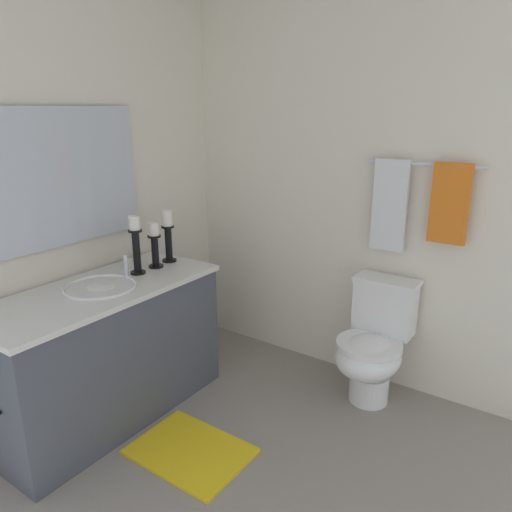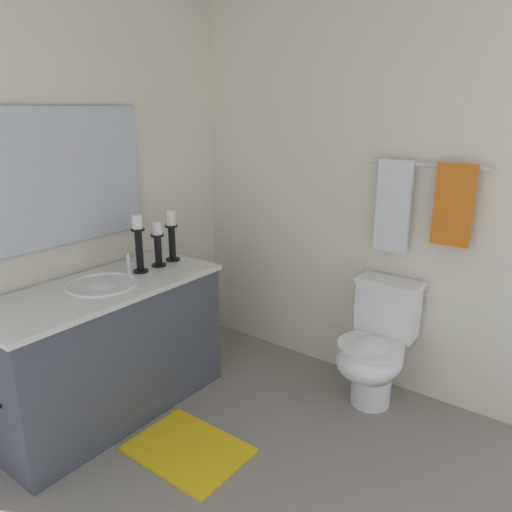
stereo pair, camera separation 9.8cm
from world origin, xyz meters
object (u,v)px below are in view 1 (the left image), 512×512
object	(u,v)px
towel_near_vanity	(390,206)
towel_center	(450,204)
vanity_cabinet	(107,352)
toilet	(373,345)
sink_basin	(101,294)
candle_holder_mid	(136,243)
bath_mat	(191,451)
mirror	(57,178)
towel_bar	(424,164)
candle_holder_tall	(168,234)
candle_holder_short	(155,244)

from	to	relation	value
towel_near_vanity	towel_center	bearing A→B (deg)	0.00
vanity_cabinet	toilet	bearing A→B (deg)	40.02
sink_basin	candle_holder_mid	distance (m)	0.36
toilet	bath_mat	distance (m)	1.22
mirror	towel_bar	size ratio (longest dim) A/B	1.58
sink_basin	towel_near_vanity	bearing A→B (deg)	46.19
towel_bar	towel_near_vanity	bearing A→B (deg)	-173.92
toilet	towel_center	bearing A→B (deg)	34.38
towel_near_vanity	mirror	bearing A→B (deg)	-139.93
vanity_cabinet	candle_holder_tall	distance (m)	0.81
vanity_cabinet	candle_holder_mid	world-z (taller)	candle_holder_mid
candle_holder_tall	bath_mat	bearing A→B (deg)	-40.86
sink_basin	towel_bar	xyz separation A→B (m)	(1.33, 1.23, 0.68)
vanity_cabinet	towel_near_vanity	distance (m)	1.86
candle_holder_mid	towel_near_vanity	world-z (taller)	towel_near_vanity
candle_holder_tall	candle_holder_mid	distance (m)	0.28
candle_holder_mid	toilet	size ratio (longest dim) A/B	0.47
mirror	candle_holder_short	bearing A→B (deg)	57.94
vanity_cabinet	mirror	bearing A→B (deg)	179.99
sink_basin	mirror	xyz separation A→B (m)	(-0.28, -0.00, 0.62)
candle_holder_short	towel_center	xyz separation A→B (m)	(1.51, 0.78, 0.29)
sink_basin	candle_holder_short	bearing A→B (deg)	91.41
vanity_cabinet	toilet	distance (m)	1.57
candle_holder_mid	towel_bar	size ratio (longest dim) A/B	0.52
towel_bar	candle_holder_tall	bearing A→B (deg)	-153.87
vanity_cabinet	candle_holder_tall	xyz separation A→B (m)	(-0.03, 0.57, 0.57)
vanity_cabinet	candle_holder_short	distance (m)	0.69
candle_holder_mid	towel_near_vanity	size ratio (longest dim) A/B	0.65
candle_holder_tall	towel_bar	distance (m)	1.59
candle_holder_tall	towel_near_vanity	size ratio (longest dim) A/B	0.61
mirror	candle_holder_tall	world-z (taller)	mirror
candle_holder_tall	mirror	bearing A→B (deg)	-114.04
vanity_cabinet	towel_center	distance (m)	2.10
mirror	candle_holder_mid	distance (m)	0.55
mirror	toilet	bearing A→B (deg)	34.26
towel_near_vanity	towel_bar	bearing A→B (deg)	6.08
vanity_cabinet	towel_bar	bearing A→B (deg)	42.76
candle_holder_mid	bath_mat	world-z (taller)	candle_holder_mid
sink_basin	towel_center	world-z (taller)	towel_center
towel_center	toilet	bearing A→B (deg)	-145.62
vanity_cabinet	towel_center	world-z (taller)	towel_center
candle_holder_mid	bath_mat	size ratio (longest dim) A/B	0.59
towel_near_vanity	bath_mat	xyz separation A→B (m)	(-0.54, -1.21, -1.18)
towel_bar	bath_mat	size ratio (longest dim) A/B	1.13
bath_mat	towel_bar	bearing A→B (deg)	60.13
candle_holder_mid	towel_bar	distance (m)	1.71
mirror	towel_near_vanity	xyz separation A→B (m)	(1.44, 1.21, -0.19)
vanity_cabinet	towel_center	size ratio (longest dim) A/B	3.05
candle_holder_tall	towel_bar	bearing A→B (deg)	26.13
vanity_cabinet	candle_holder_short	xyz separation A→B (m)	(-0.01, 0.43, 0.55)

